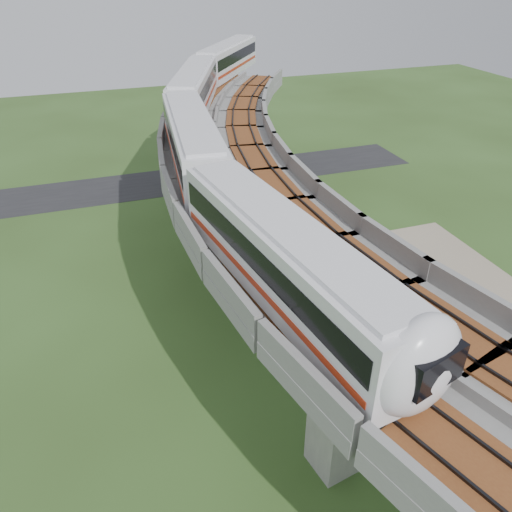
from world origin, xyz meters
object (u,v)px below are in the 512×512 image
object	(u,v)px
car_white	(497,397)
car_red	(413,293)
car_dark	(394,274)
metro_train	(220,113)

from	to	relation	value
car_white	car_red	distance (m)	10.84
car_red	car_white	bearing A→B (deg)	-30.58
car_dark	car_white	bearing A→B (deg)	-179.19
car_red	car_dark	distance (m)	2.63
car_white	car_dark	bearing A→B (deg)	66.48
car_red	car_dark	world-z (taller)	car_dark
car_white	car_red	xyz separation A→B (m)	(1.55, 10.72, -0.15)
metro_train	car_red	xyz separation A→B (m)	(11.63, -12.18, -11.74)
car_red	car_dark	size ratio (longest dim) A/B	0.70
metro_train	car_dark	world-z (taller)	metro_train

